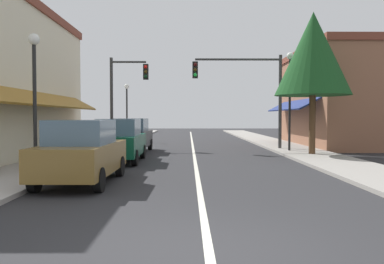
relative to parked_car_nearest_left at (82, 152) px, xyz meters
name	(u,v)px	position (x,y,z in m)	size (l,w,h in m)	color
ground_plane	(193,148)	(3.23, 12.24, -0.88)	(80.00, 80.00, 0.00)	#28282B
sidewalk_left	(99,148)	(-2.27, 12.24, -0.82)	(2.60, 56.00, 0.12)	#A39E99
sidewalk_right	(287,147)	(8.73, 12.24, -0.82)	(2.60, 56.00, 0.12)	gray
lane_center_stripe	(193,148)	(3.23, 12.24, -0.88)	(0.14, 52.00, 0.01)	silver
storefront_right_block	(346,98)	(12.96, 14.24, 2.20)	(7.18, 10.20, 6.14)	#8E5B42
parked_car_nearest_left	(82,152)	(0.00, 0.00, 0.00)	(1.85, 4.13, 1.77)	brown
parked_car_second_left	(120,141)	(0.14, 5.26, 0.00)	(1.79, 4.10, 1.77)	#0F4C33
parked_car_third_left	(132,135)	(-0.02, 9.90, 0.00)	(1.87, 4.14, 1.77)	black
traffic_signal_mast_arm	(249,85)	(6.27, 10.95, 2.73)	(4.94, 0.50, 5.26)	#333333
traffic_signal_left_corner	(124,89)	(-0.84, 12.49, 2.58)	(2.28, 0.50, 5.32)	#333333
street_lamp_left_near	(34,79)	(-1.94, 1.73, 2.18)	(0.36, 0.36, 4.49)	black
street_lamp_right_mid	(290,86)	(8.17, 9.49, 2.56)	(0.36, 0.36, 5.15)	black
street_lamp_left_far	(127,102)	(-1.69, 19.19, 2.08)	(0.36, 0.36, 4.32)	black
tree_right_near	(313,54)	(8.76, 7.60, 3.89)	(3.52, 3.52, 6.73)	#4C331E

